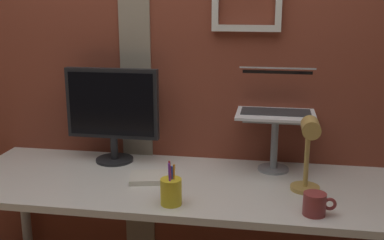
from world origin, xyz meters
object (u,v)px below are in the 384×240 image
at_px(monitor, 112,108).
at_px(coffee_mug, 315,204).
at_px(pen_cup, 171,191).
at_px(desk_lamp, 309,147).
at_px(laptop, 276,102).

distance_m(monitor, coffee_mug, 1.03).
height_order(monitor, pen_cup, monitor).
xyz_separation_m(desk_lamp, pen_cup, (-0.51, -0.18, -0.15)).
bearing_deg(laptop, monitor, -175.23).
height_order(monitor, desk_lamp, monitor).
xyz_separation_m(monitor, desk_lamp, (0.89, -0.26, -0.06)).
bearing_deg(monitor, laptop, 4.77).
xyz_separation_m(monitor, laptop, (0.76, 0.06, 0.04)).
bearing_deg(desk_lamp, monitor, 163.44).
distance_m(monitor, pen_cup, 0.62).
relative_size(monitor, desk_lamp, 1.39).
distance_m(pen_cup, coffee_mug, 0.53).
relative_size(monitor, laptop, 1.29).
relative_size(laptop, desk_lamp, 1.07).
bearing_deg(pen_cup, laptop, 52.74).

